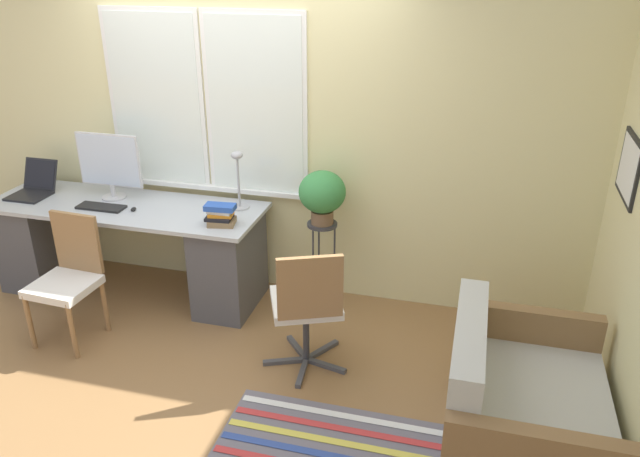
% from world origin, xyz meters
% --- Properties ---
extents(ground_plane, '(14.00, 14.00, 0.00)m').
position_xyz_m(ground_plane, '(0.00, 0.00, 0.00)').
color(ground_plane, olive).
extents(wall_back_with_window, '(9.00, 0.12, 2.70)m').
position_xyz_m(wall_back_with_window, '(-0.01, 0.79, 1.35)').
color(wall_back_with_window, beige).
rests_on(wall_back_with_window, ground_plane).
extents(desk, '(2.19, 0.72, 0.76)m').
position_xyz_m(desk, '(-0.84, 0.36, 0.41)').
color(desk, '#B2B7BC').
rests_on(desk, ground_plane).
extents(laptop, '(0.30, 0.36, 0.26)m').
position_xyz_m(laptop, '(-1.68, 0.38, 0.82)').
color(laptop, black).
rests_on(laptop, desk).
extents(monitor, '(0.53, 0.19, 0.53)m').
position_xyz_m(monitor, '(-1.00, 0.47, 1.05)').
color(monitor, silver).
rests_on(monitor, desk).
extents(keyboard, '(0.37, 0.14, 0.02)m').
position_xyz_m(keyboard, '(-0.98, 0.25, 0.77)').
color(keyboard, black).
rests_on(keyboard, desk).
extents(mouse, '(0.03, 0.06, 0.03)m').
position_xyz_m(mouse, '(-0.71, 0.27, 0.78)').
color(mouse, black).
rests_on(mouse, desk).
extents(desk_lamp, '(0.15, 0.15, 0.45)m').
position_xyz_m(desk_lamp, '(0.05, 0.54, 1.03)').
color(desk_lamp, '#ADADB2').
rests_on(desk_lamp, desk).
extents(book_stack, '(0.23, 0.19, 0.15)m').
position_xyz_m(book_stack, '(0.04, 0.21, 0.84)').
color(book_stack, olive).
rests_on(book_stack, desk).
extents(desk_chair_wooden, '(0.44, 0.45, 0.91)m').
position_xyz_m(desk_chair_wooden, '(-0.92, -0.33, 0.48)').
color(desk_chair_wooden, olive).
rests_on(desk_chair_wooden, ground_plane).
extents(office_chair_swivel, '(0.58, 0.59, 0.92)m').
position_xyz_m(office_chair_swivel, '(0.82, -0.28, 0.50)').
color(office_chair_swivel, '#47474C').
rests_on(office_chair_swivel, ground_plane).
extents(couch_loveseat, '(0.84, 1.16, 0.81)m').
position_xyz_m(couch_loveseat, '(2.15, -0.74, 0.28)').
color(couch_loveseat, beige).
rests_on(couch_loveseat, ground_plane).
extents(plant_stand, '(0.23, 0.23, 0.73)m').
position_xyz_m(plant_stand, '(0.72, 0.50, 0.61)').
color(plant_stand, '#333338').
rests_on(plant_stand, ground_plane).
extents(potted_plant, '(0.35, 0.35, 0.40)m').
position_xyz_m(potted_plant, '(0.72, 0.50, 0.96)').
color(potted_plant, brown).
rests_on(potted_plant, plant_stand).
extents(floor_rug_striped, '(1.37, 0.62, 0.01)m').
position_xyz_m(floor_rug_striped, '(1.19, -0.92, 0.00)').
color(floor_rug_striped, slate).
rests_on(floor_rug_striped, ground_plane).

